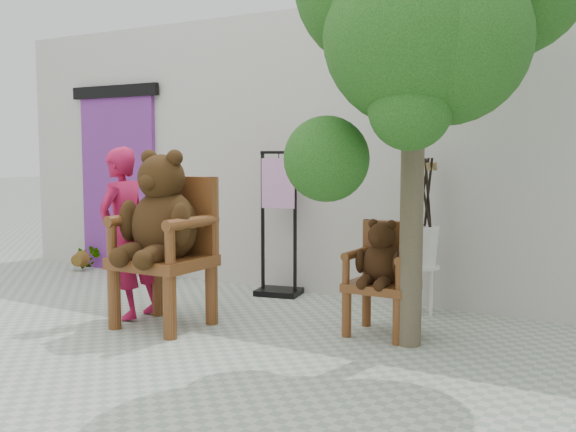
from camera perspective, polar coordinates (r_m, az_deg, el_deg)
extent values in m
plane|color=#9EA493|center=(5.04, -10.19, -12.04)|extent=(60.00, 60.00, 0.00)
cube|color=beige|center=(7.43, 5.50, 5.39)|extent=(9.00, 1.00, 3.00)
cube|color=#6C2A80|center=(8.76, -14.13, 2.65)|extent=(1.20, 0.08, 2.20)
cube|color=black|center=(8.75, -14.50, 10.17)|extent=(1.40, 0.06, 0.15)
cylinder|color=#512A11|center=(5.96, -14.50, -6.82)|extent=(0.11, 0.11, 0.52)
cylinder|color=#512A11|center=(6.36, -10.94, -5.98)|extent=(0.11, 0.11, 0.52)
cylinder|color=#512A11|center=(5.55, -9.98, -7.64)|extent=(0.11, 0.11, 0.52)
cylinder|color=#512A11|center=(5.97, -6.49, -6.66)|extent=(0.11, 0.11, 0.52)
cube|color=#512A11|center=(5.90, -10.55, -3.83)|extent=(0.74, 0.68, 0.10)
cube|color=#512A11|center=(6.06, -8.81, 0.15)|extent=(0.70, 0.10, 0.68)
cylinder|color=#512A11|center=(6.27, -11.07, 0.29)|extent=(0.10, 0.10, 0.68)
cylinder|color=#512A11|center=(5.88, -14.71, -1.94)|extent=(0.09, 0.09, 0.31)
cylinder|color=#512A11|center=(6.06, -12.88, -0.22)|extent=(0.10, 0.64, 0.10)
cylinder|color=#512A11|center=(5.87, -6.40, 0.00)|extent=(0.10, 0.10, 0.68)
cylinder|color=#512A11|center=(5.45, -9.97, -2.43)|extent=(0.09, 0.09, 0.31)
cylinder|color=#512A11|center=(5.64, -8.17, -0.56)|extent=(0.10, 0.64, 0.10)
ellipsoid|color=black|center=(5.88, -10.40, -0.86)|extent=(0.60, 0.51, 0.63)
sphere|color=black|center=(5.82, -10.67, 3.19)|extent=(0.40, 0.40, 0.40)
ellipsoid|color=black|center=(5.70, -11.73, 2.82)|extent=(0.18, 0.14, 0.14)
sphere|color=black|center=(5.92, -11.66, 4.86)|extent=(0.14, 0.14, 0.14)
sphere|color=black|center=(5.73, -9.58, 4.88)|extent=(0.14, 0.14, 0.14)
ellipsoid|color=black|center=(5.97, -13.31, -0.38)|extent=(0.14, 0.20, 0.36)
ellipsoid|color=black|center=(5.79, -13.11, -3.06)|extent=(0.18, 0.35, 0.18)
sphere|color=black|center=(5.70, -14.08, -3.43)|extent=(0.17, 0.17, 0.17)
ellipsoid|color=black|center=(5.59, -9.08, -0.70)|extent=(0.14, 0.20, 0.36)
ellipsoid|color=black|center=(5.62, -11.18, -3.28)|extent=(0.18, 0.35, 0.18)
sphere|color=black|center=(5.52, -12.15, -3.67)|extent=(0.17, 0.17, 0.17)
cylinder|color=#512A11|center=(5.57, 4.98, -8.30)|extent=(0.08, 0.08, 0.37)
cylinder|color=#512A11|center=(5.93, 6.66, -7.48)|extent=(0.08, 0.08, 0.37)
cylinder|color=#512A11|center=(5.40, 9.26, -8.79)|extent=(0.08, 0.08, 0.37)
cylinder|color=#512A11|center=(5.76, 10.72, -7.91)|extent=(0.08, 0.08, 0.37)
cube|color=#512A11|center=(5.61, 7.93, -5.92)|extent=(0.53, 0.49, 0.07)
cube|color=#512A11|center=(5.76, 8.77, -2.83)|extent=(0.50, 0.07, 0.49)
cylinder|color=#512A11|center=(5.84, 6.68, -2.68)|extent=(0.07, 0.07, 0.49)
cylinder|color=#512A11|center=(5.50, 4.93, -4.57)|extent=(0.06, 0.06, 0.22)
cylinder|color=#512A11|center=(5.66, 5.81, -3.16)|extent=(0.07, 0.46, 0.07)
cylinder|color=#512A11|center=(5.68, 10.92, -2.98)|extent=(0.07, 0.07, 0.49)
cylinder|color=#512A11|center=(5.32, 9.41, -4.97)|extent=(0.06, 0.06, 0.22)
cylinder|color=#512A11|center=(5.49, 10.18, -3.50)|extent=(0.07, 0.46, 0.07)
ellipsoid|color=black|center=(5.59, 7.99, -4.08)|extent=(0.34, 0.29, 0.36)
sphere|color=black|center=(5.54, 7.95, -1.70)|extent=(0.23, 0.23, 0.23)
ellipsoid|color=black|center=(5.46, 7.58, -1.98)|extent=(0.10, 0.08, 0.08)
sphere|color=black|center=(5.56, 7.23, -0.65)|extent=(0.08, 0.08, 0.08)
sphere|color=black|center=(5.50, 8.75, -0.74)|extent=(0.08, 0.08, 0.08)
ellipsoid|color=black|center=(5.58, 6.15, -3.81)|extent=(0.08, 0.11, 0.21)
ellipsoid|color=black|center=(5.50, 6.63, -5.46)|extent=(0.10, 0.20, 0.10)
sphere|color=black|center=(5.43, 6.29, -5.72)|extent=(0.10, 0.10, 0.10)
ellipsoid|color=black|center=(5.46, 9.27, -4.06)|extent=(0.08, 0.11, 0.21)
ellipsoid|color=black|center=(5.44, 8.06, -5.60)|extent=(0.10, 0.20, 0.10)
sphere|color=black|center=(5.37, 7.73, -5.86)|extent=(0.10, 0.10, 0.10)
imported|color=#A2143E|center=(6.28, -13.41, -1.42)|extent=(0.39, 0.58, 1.54)
cylinder|color=white|center=(8.07, -11.14, -0.45)|extent=(0.60, 0.60, 0.03)
cylinder|color=white|center=(8.11, -11.09, -2.84)|extent=(0.06, 0.06, 0.68)
cylinder|color=white|center=(8.16, -11.05, -5.16)|extent=(0.44, 0.44, 0.03)
cube|color=black|center=(7.11, -2.15, -0.65)|extent=(0.04, 0.04, 1.50)
cube|color=black|center=(6.99, 0.60, -0.76)|extent=(0.04, 0.04, 1.50)
cube|color=black|center=(7.00, -0.79, 5.40)|extent=(0.40, 0.11, 0.03)
cube|color=black|center=(7.16, -0.78, -6.44)|extent=(0.51, 0.43, 0.06)
cube|color=#D592CF|center=(7.00, -0.82, 2.78)|extent=(0.36, 0.11, 0.52)
cylinder|color=black|center=(7.00, -0.79, 5.16)|extent=(0.01, 0.01, 0.08)
cylinder|color=white|center=(6.42, 11.30, -4.22)|extent=(0.32, 0.32, 0.03)
cylinder|color=white|center=(6.51, 12.22, -6.07)|extent=(0.03, 0.03, 0.44)
cylinder|color=white|center=(6.57, 10.81, -5.95)|extent=(0.03, 0.03, 0.44)
cylinder|color=white|center=(6.41, 10.29, -6.22)|extent=(0.03, 0.03, 0.44)
cylinder|color=white|center=(6.35, 11.73, -6.35)|extent=(0.03, 0.03, 0.44)
cylinder|color=black|center=(6.39, 11.27, 1.29)|extent=(0.11, 0.09, 0.80)
cylinder|color=brown|center=(6.42, 11.20, 4.17)|extent=(0.04, 0.04, 0.08)
cylinder|color=black|center=(6.38, 11.72, 1.27)|extent=(0.11, 0.07, 0.80)
cylinder|color=brown|center=(6.39, 12.01, 4.15)|extent=(0.04, 0.04, 0.08)
cylinder|color=black|center=(6.32, 11.01, 1.25)|extent=(0.10, 0.09, 0.80)
cylinder|color=brown|center=(6.29, 10.74, 4.15)|extent=(0.04, 0.04, 0.08)
cylinder|color=black|center=(6.30, 11.55, 1.22)|extent=(0.15, 0.12, 0.79)
cylinder|color=brown|center=(6.22, 11.79, 4.12)|extent=(0.05, 0.04, 0.08)
cylinder|color=black|center=(6.31, 11.09, 1.24)|extent=(0.13, 0.07, 0.80)
cylinder|color=brown|center=(6.26, 10.87, 4.15)|extent=(0.05, 0.04, 0.08)
cylinder|color=black|center=(6.32, 11.81, 1.24)|extent=(0.05, 0.18, 0.79)
cylinder|color=brown|center=(6.28, 12.35, 4.12)|extent=(0.04, 0.05, 0.08)
cylinder|color=#433A28|center=(5.24, 10.53, 6.03)|extent=(0.18, 0.18, 3.14)
sphere|color=#133C10|center=(4.81, 13.15, 14.37)|extent=(1.16, 1.16, 1.16)
sphere|color=#133C10|center=(4.76, 10.48, 14.68)|extent=(1.21, 1.21, 1.21)
sphere|color=#133C10|center=(5.31, 12.25, 16.87)|extent=(1.03, 1.03, 1.03)
sphere|color=#133C10|center=(4.91, 3.29, 4.85)|extent=(0.63, 0.63, 0.63)
sphere|color=#133C10|center=(4.54, 10.30, 8.96)|extent=(0.56, 0.56, 0.56)
imported|color=#133C10|center=(8.98, -16.85, -3.26)|extent=(0.40, 0.37, 0.36)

